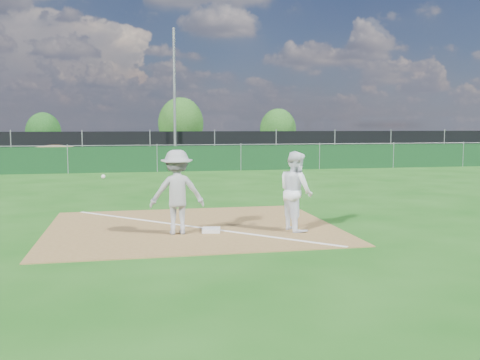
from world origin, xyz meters
The scene contains 17 objects.
ground centered at (0.00, 10.00, 0.00)m, with size 90.00×90.00×0.00m, color #154D10.
infield_dirt centered at (0.00, 1.00, 0.01)m, with size 6.00×5.00×0.02m, color brown.
foul_line centered at (0.00, 1.00, 0.03)m, with size 0.08×7.00×0.01m, color white.
green_fence centered at (0.00, 15.00, 0.60)m, with size 44.00×0.05×1.20m, color #0E3416.
dirt_mound centered at (-5.00, 18.50, 0.58)m, with size 3.38×2.60×1.17m, color #906A45.
black_fence centered at (0.00, 23.00, 0.90)m, with size 46.00×0.04×1.80m, color black.
parking_lot centered at (0.00, 28.00, 0.01)m, with size 46.00×9.00×0.01m, color black.
light_pole centered at (1.50, 22.70, 4.00)m, with size 0.16×0.16×8.00m, color slate.
first_base centered at (0.31, 0.37, 0.06)m, with size 0.36×0.36×0.08m, color silver.
play_at_first centered at (-0.37, 0.34, 0.86)m, with size 1.98×0.63×1.67m.
runner centered at (2.06, 0.24, 0.82)m, with size 0.80×0.62×1.65m, color white.
car_left centered at (-4.68, 27.64, 0.82)m, with size 1.91×4.75×1.62m, color #999CA1.
car_mid centered at (-1.09, 27.21, 0.77)m, with size 1.61×4.61×1.52m, color black.
car_right centered at (6.65, 26.73, 0.60)m, with size 1.66×4.09×1.19m, color black.
tree_left centered at (-7.76, 33.70, 1.63)m, with size 2.68×2.68×3.17m.
tree_mid centered at (3.04, 34.81, 2.31)m, with size 3.79×3.79×4.49m.
tree_right centered at (10.91, 32.82, 1.83)m, with size 3.00×3.00×3.56m.
Camera 1 is at (-1.29, -10.19, 2.17)m, focal length 40.00 mm.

